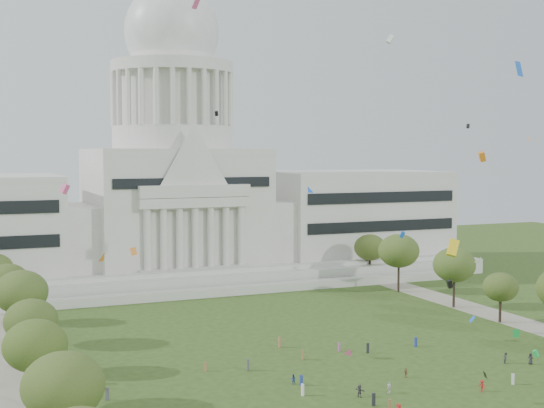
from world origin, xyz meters
name	(u,v)px	position (x,y,z in m)	size (l,w,h in m)	color
ground	(403,406)	(0.00, 0.00, 0.00)	(400.00, 400.00, 0.00)	#304819
capitol	(174,194)	(0.00, 113.59, 22.30)	(160.00, 64.50, 91.30)	beige
path_left	(7,385)	(-48.00, 30.00, 0.02)	(8.00, 160.00, 0.04)	gray
path_right	(530,326)	(48.00, 30.00, 0.02)	(8.00, 160.00, 0.04)	gray
row_tree_l_1	(63,386)	(-44.07, -2.96, 8.95)	(8.86, 8.86, 12.59)	black
row_tree_l_2	(35,346)	(-45.04, 17.30, 8.51)	(8.42, 8.42, 11.97)	black
row_tree_l_3	(31,321)	(-44.09, 33.92, 8.21)	(8.12, 8.12, 11.55)	black
row_tree_r_3	(501,287)	(44.40, 34.48, 7.08)	(7.01, 7.01, 9.98)	black
row_tree_l_4	(21,292)	(-44.08, 52.42, 9.39)	(9.29, 9.29, 13.21)	black
row_tree_r_4	(454,265)	(44.76, 50.04, 9.29)	(9.19, 9.19, 13.06)	black
row_tree_l_5	(8,281)	(-45.22, 71.01, 8.42)	(8.33, 8.33, 11.85)	black
row_tree_r_5	(399,251)	(43.49, 70.19, 9.93)	(9.82, 9.82, 13.96)	black
row_tree_r_6	(370,247)	(45.96, 88.13, 8.51)	(8.42, 8.42, 11.97)	black
person_0	(531,359)	(29.47, 9.00, 0.89)	(0.87, 0.57, 1.79)	#26262B
person_2	(506,358)	(26.23, 10.94, 0.89)	(0.86, 0.53, 1.77)	#4C4C51
person_3	(482,386)	(13.56, 0.84, 0.83)	(1.07, 0.55, 1.66)	#B21E1E
person_4	(389,387)	(1.08, 5.23, 0.84)	(0.99, 0.54, 1.68)	silver
person_5	(360,391)	(-3.50, 5.37, 0.88)	(1.63, 0.64, 1.76)	#4C4C51
person_8	(293,379)	(-9.54, 14.22, 0.73)	(0.71, 0.44, 1.46)	navy
person_10	(406,373)	(7.30, 10.54, 0.73)	(0.86, 0.47, 1.47)	olive
distant_crowd	(247,386)	(-17.04, 13.52, 0.87)	(61.34, 38.31, 1.94)	#994C8C
kite_swarm	(400,196)	(3.58, 6.98, 27.46)	(82.92, 99.97, 63.30)	black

